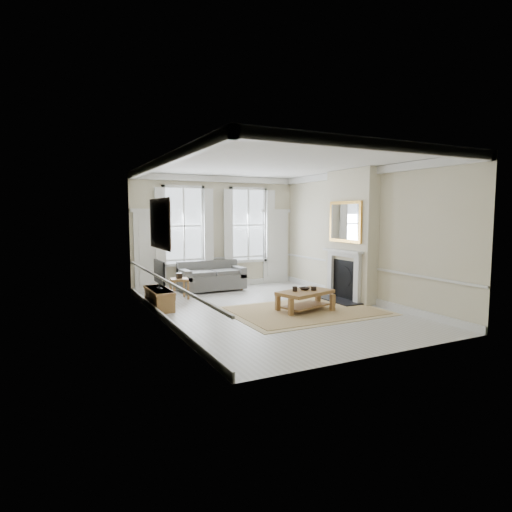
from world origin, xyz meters
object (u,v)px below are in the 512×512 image
sofa (211,278)px  tv_stand (159,298)px  side_table (179,282)px  coffee_table (305,294)px

sofa → tv_stand: 2.60m
side_table → tv_stand: side_table is taller
side_table → coffee_table: (2.19, -2.73, -0.04)m
coffee_table → tv_stand: coffee_table is taller
side_table → coffee_table: size_ratio=0.38×
sofa → tv_stand: sofa is taller
coffee_table → sofa: bearing=89.0°
coffee_table → tv_stand: (-2.95, 1.84, -0.16)m
tv_stand → side_table: bearing=49.4°
sofa → tv_stand: (-1.96, -1.70, -0.13)m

